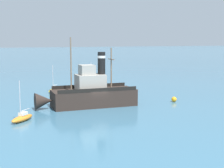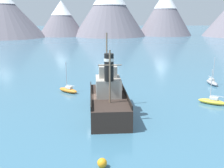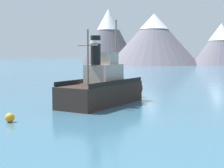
# 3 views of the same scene
# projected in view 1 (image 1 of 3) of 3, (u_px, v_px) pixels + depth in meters

# --- Properties ---
(ground_plane) EXTENTS (600.00, 600.00, 0.00)m
(ground_plane) POSITION_uv_depth(u_px,v_px,m) (98.00, 108.00, 48.52)
(ground_plane) COLOR #38667F
(old_tugboat) EXTENTS (4.69, 14.47, 9.90)m
(old_tugboat) POSITION_uv_depth(u_px,v_px,m) (90.00, 94.00, 49.33)
(old_tugboat) COLOR #2D231E
(old_tugboat) RESTS_ON ground
(sailboat_orange) EXTENTS (3.61, 3.30, 4.90)m
(sailboat_orange) POSITION_uv_depth(u_px,v_px,m) (22.00, 118.00, 40.64)
(sailboat_orange) COLOR orange
(sailboat_orange) RESTS_ON ground
(sailboat_navy) EXTENTS (3.24, 3.65, 4.90)m
(sailboat_navy) POSITION_uv_depth(u_px,v_px,m) (92.00, 83.00, 70.97)
(sailboat_navy) COLOR navy
(sailboat_navy) RESTS_ON ground
(sailboat_yellow) EXTENTS (3.75, 3.07, 4.90)m
(sailboat_yellow) POSITION_uv_depth(u_px,v_px,m) (54.00, 90.00, 62.33)
(sailboat_yellow) COLOR gold
(sailboat_yellow) RESTS_ON ground
(mooring_buoy) EXTENTS (0.80, 0.80, 0.80)m
(mooring_buoy) POSITION_uv_depth(u_px,v_px,m) (174.00, 99.00, 52.85)
(mooring_buoy) COLOR orange
(mooring_buoy) RESTS_ON ground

